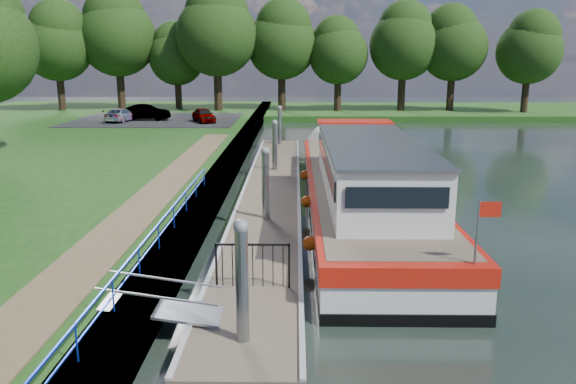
{
  "coord_description": "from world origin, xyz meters",
  "views": [
    {
      "loc": [
        1.04,
        -10.82,
        5.93
      ],
      "look_at": [
        0.79,
        8.28,
        1.4
      ],
      "focal_mm": 35.0,
      "sensor_mm": 36.0,
      "label": 1
    }
  ],
  "objects_px": {
    "barge": "(358,182)",
    "pontoon": "(271,194)",
    "car_c": "(121,115)",
    "car_a": "(204,115)",
    "car_b": "(146,112)"
  },
  "relations": [
    {
      "from": "pontoon",
      "to": "car_c",
      "type": "xyz_separation_m",
      "value": [
        -13.53,
        23.04,
        1.21
      ]
    },
    {
      "from": "car_a",
      "to": "car_c",
      "type": "distance_m",
      "value": 6.98
    },
    {
      "from": "car_a",
      "to": "car_c",
      "type": "relative_size",
      "value": 0.9
    },
    {
      "from": "barge",
      "to": "car_b",
      "type": "relative_size",
      "value": 5.23
    },
    {
      "from": "barge",
      "to": "pontoon",
      "type": "bearing_deg",
      "value": 154.83
    },
    {
      "from": "barge",
      "to": "car_b",
      "type": "height_order",
      "value": "barge"
    },
    {
      "from": "barge",
      "to": "car_a",
      "type": "height_order",
      "value": "barge"
    },
    {
      "from": "barge",
      "to": "car_c",
      "type": "xyz_separation_m",
      "value": [
        -17.13,
        24.73,
        0.3
      ]
    },
    {
      "from": "car_a",
      "to": "car_c",
      "type": "bearing_deg",
      "value": 153.66
    },
    {
      "from": "barge",
      "to": "car_c",
      "type": "distance_m",
      "value": 30.08
    },
    {
      "from": "car_c",
      "to": "car_b",
      "type": "bearing_deg",
      "value": -138.3
    },
    {
      "from": "car_b",
      "to": "car_c",
      "type": "bearing_deg",
      "value": 120.67
    },
    {
      "from": "car_b",
      "to": "pontoon",
      "type": "bearing_deg",
      "value": -156.11
    },
    {
      "from": "pontoon",
      "to": "car_c",
      "type": "height_order",
      "value": "car_c"
    },
    {
      "from": "pontoon",
      "to": "car_c",
      "type": "bearing_deg",
      "value": 120.42
    }
  ]
}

